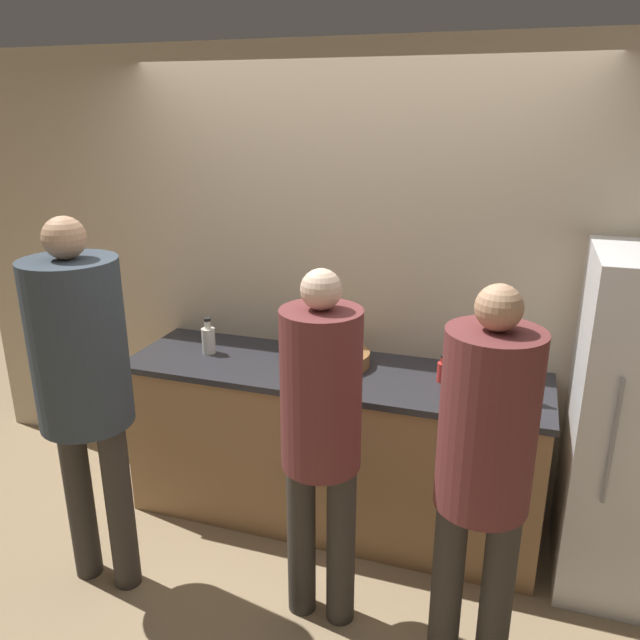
{
  "coord_description": "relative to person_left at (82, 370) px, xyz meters",
  "views": [
    {
      "loc": [
        0.91,
        -2.59,
        2.25
      ],
      "look_at": [
        0.0,
        0.15,
        1.27
      ],
      "focal_mm": 35.0,
      "sensor_mm": 36.0,
      "label": 1
    }
  ],
  "objects": [
    {
      "name": "ground_plane",
      "position": [
        0.92,
        0.48,
        -1.14
      ],
      "size": [
        14.0,
        14.0,
        0.0
      ],
      "primitive_type": "plane",
      "color": "#9E8460"
    },
    {
      "name": "wall_back",
      "position": [
        0.92,
        1.2,
        0.16
      ],
      "size": [
        5.2,
        0.06,
        2.6
      ],
      "color": "#C6B293",
      "rests_on": "ground_plane"
    },
    {
      "name": "counter",
      "position": [
        0.92,
        0.86,
        -0.68
      ],
      "size": [
        2.28,
        0.7,
        0.92
      ],
      "color": "#9E754C",
      "rests_on": "ground_plane"
    },
    {
      "name": "person_left",
      "position": [
        0.0,
        0.0,
        0.0
      ],
      "size": [
        0.42,
        0.42,
        1.83
      ],
      "color": "#38332D",
      "rests_on": "ground_plane"
    },
    {
      "name": "person_center",
      "position": [
        1.09,
        0.12,
        -0.15
      ],
      "size": [
        0.34,
        0.34,
        1.67
      ],
      "color": "#38332D",
      "rests_on": "ground_plane"
    },
    {
      "name": "person_right",
      "position": [
        1.77,
        0.03,
        -0.13
      ],
      "size": [
        0.36,
        0.36,
        1.69
      ],
      "color": "#38332D",
      "rests_on": "ground_plane"
    },
    {
      "name": "fruit_bowl",
      "position": [
        0.92,
        0.92,
        -0.18
      ],
      "size": [
        0.37,
        0.37,
        0.12
      ],
      "color": "brown",
      "rests_on": "counter"
    },
    {
      "name": "utensil_crock",
      "position": [
        0.65,
        1.0,
        -0.14
      ],
      "size": [
        0.12,
        0.12,
        0.26
      ],
      "color": "#3D424C",
      "rests_on": "counter"
    },
    {
      "name": "bottle_red",
      "position": [
        1.5,
        0.87,
        -0.16
      ],
      "size": [
        0.06,
        0.06,
        0.15
      ],
      "color": "red",
      "rests_on": "counter"
    },
    {
      "name": "bottle_clear",
      "position": [
        0.18,
        0.85,
        -0.13
      ],
      "size": [
        0.08,
        0.08,
        0.21
      ],
      "color": "silver",
      "rests_on": "counter"
    },
    {
      "name": "bottle_green",
      "position": [
        1.9,
        0.76,
        -0.12
      ],
      "size": [
        0.05,
        0.05,
        0.24
      ],
      "color": "#236033",
      "rests_on": "counter"
    },
    {
      "name": "cup_white",
      "position": [
        1.65,
        1.02,
        -0.17
      ],
      "size": [
        0.09,
        0.09,
        0.1
      ],
      "color": "white",
      "rests_on": "counter"
    }
  ]
}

